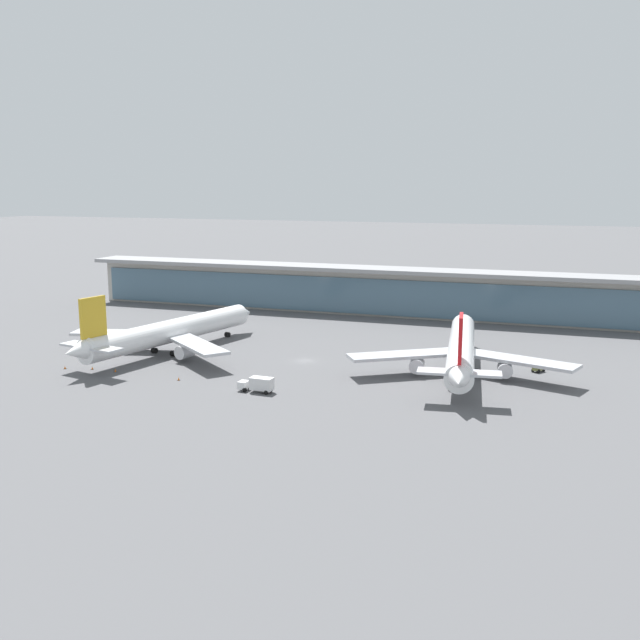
% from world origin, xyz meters
% --- Properties ---
extents(ground_plane, '(1200.00, 1200.00, 0.00)m').
position_xyz_m(ground_plane, '(0.00, 0.00, 0.00)').
color(ground_plane, '#515154').
extents(airliner_left_stand, '(48.04, 63.44, 17.05)m').
position_xyz_m(airliner_left_stand, '(-34.30, -3.95, 5.37)').
color(airliner_left_stand, white).
rests_on(airliner_left_stand, ground).
extents(airliner_centre_stand, '(48.85, 63.99, 17.05)m').
position_xyz_m(airliner_centre_stand, '(36.42, 0.61, 5.37)').
color(airliner_centre_stand, white).
rests_on(airliner_centre_stand, ground).
extents(service_truck_near_nose_white, '(7.40, 2.65, 3.10)m').
position_xyz_m(service_truck_near_nose_white, '(0.30, -27.71, 1.69)').
color(service_truck_near_nose_white, silver).
rests_on(service_truck_near_nose_white, ground).
extents(service_truck_under_wing_white, '(2.19, 6.87, 2.70)m').
position_xyz_m(service_truck_under_wing_white, '(37.06, -12.19, 0.81)').
color(service_truck_under_wing_white, silver).
rests_on(service_truck_under_wing_white, ground).
extents(service_truck_mid_apron_olive, '(2.93, 3.33, 2.05)m').
position_xyz_m(service_truck_mid_apron_olive, '(52.60, 7.30, 0.87)').
color(service_truck_mid_apron_olive, olive).
rests_on(service_truck_mid_apron_olive, ground).
extents(terminal_building, '(198.60, 12.80, 15.20)m').
position_xyz_m(terminal_building, '(0.00, 65.00, 7.87)').
color(terminal_building, '#B2ADA3').
rests_on(terminal_building, ground).
extents(safety_cone_alpha, '(0.62, 0.62, 0.70)m').
position_xyz_m(safety_cone_alpha, '(-42.37, -23.34, 0.32)').
color(safety_cone_alpha, orange).
rests_on(safety_cone_alpha, ground).
extents(safety_cone_bravo, '(0.62, 0.62, 0.70)m').
position_xyz_m(safety_cone_bravo, '(-36.19, -23.47, 0.32)').
color(safety_cone_bravo, orange).
rests_on(safety_cone_bravo, ground).
extents(safety_cone_charlie, '(0.62, 0.62, 0.70)m').
position_xyz_m(safety_cone_charlie, '(-48.51, -24.91, 0.32)').
color(safety_cone_charlie, orange).
rests_on(safety_cone_charlie, ground).
extents(safety_cone_delta, '(0.62, 0.62, 0.70)m').
position_xyz_m(safety_cone_delta, '(-19.30, -25.08, 0.32)').
color(safety_cone_delta, orange).
rests_on(safety_cone_delta, ground).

